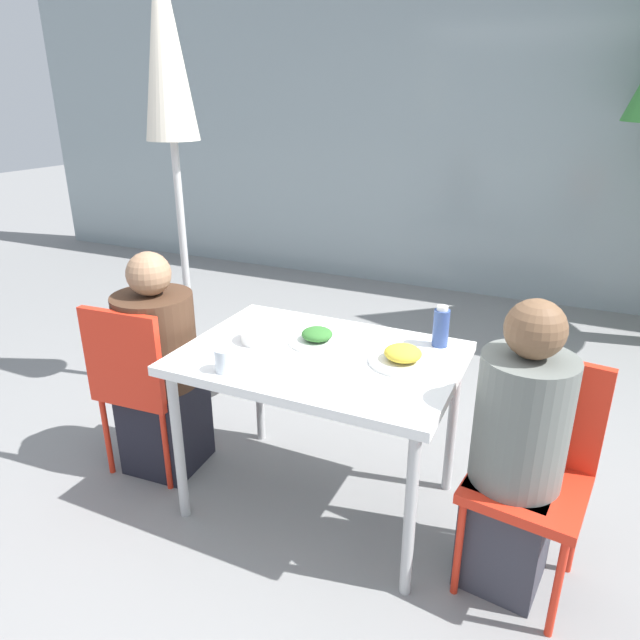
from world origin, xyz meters
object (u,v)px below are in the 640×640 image
object	(u,v)px
chair_right	(535,457)
person_right	(516,459)
bottle	(441,327)
person_left	(160,373)
drinking_cup	(225,360)
closed_umbrella	(168,78)
salad_bowl	(261,334)
chair_left	(141,377)

from	to	relation	value
chair_right	person_right	xyz separation A→B (m)	(-0.06, -0.07, 0.02)
chair_right	bottle	distance (m)	0.64
bottle	person_left	bearing A→B (deg)	-164.57
bottle	drinking_cup	distance (m)	0.91
person_left	closed_umbrella	world-z (taller)	closed_umbrella
chair_right	closed_umbrella	bearing A→B (deg)	-11.15
salad_bowl	bottle	bearing A→B (deg)	21.03
chair_left	bottle	distance (m)	1.40
chair_right	salad_bowl	distance (m)	1.19
person_left	chair_right	size ratio (longest dim) A/B	1.25
salad_bowl	closed_umbrella	bearing A→B (deg)	144.12
drinking_cup	person_right	bearing A→B (deg)	9.85
chair_right	bottle	size ratio (longest dim) A/B	4.89
closed_umbrella	salad_bowl	size ratio (longest dim) A/B	14.03
chair_right	chair_left	bearing A→B (deg)	10.88
drinking_cup	bottle	bearing A→B (deg)	40.17
closed_umbrella	chair_left	bearing A→B (deg)	-68.13
chair_left	chair_right	world-z (taller)	same
chair_left	drinking_cup	bearing A→B (deg)	-18.79
bottle	salad_bowl	size ratio (longest dim) A/B	1.01
chair_left	bottle	bearing A→B (deg)	14.56
closed_umbrella	chair_right	bearing A→B (deg)	-18.70
person_left	salad_bowl	bearing A→B (deg)	3.59
drinking_cup	chair_left	bearing A→B (deg)	164.96
closed_umbrella	drinking_cup	distance (m)	1.68
chair_left	person_left	xyz separation A→B (m)	(0.04, 0.08, -0.01)
chair_left	closed_umbrella	xyz separation A→B (m)	(-0.32, 0.80, 1.31)
chair_right	drinking_cup	distance (m)	1.21
chair_left	chair_right	bearing A→B (deg)	-0.42
person_right	chair_right	bearing A→B (deg)	-122.00
closed_umbrella	bottle	xyz separation A→B (m)	(1.61, -0.37, -1.00)
closed_umbrella	person_left	bearing A→B (deg)	-62.95
chair_right	drinking_cup	world-z (taller)	chair_right
person_left	closed_umbrella	bearing A→B (deg)	113.29
person_left	drinking_cup	world-z (taller)	person_left
person_left	salad_bowl	size ratio (longest dim) A/B	6.19
person_right	bottle	xyz separation A→B (m)	(-0.39, 0.40, 0.29)
person_left	bottle	size ratio (longest dim) A/B	6.14
drinking_cup	salad_bowl	bearing A→B (deg)	93.97
chair_left	chair_right	distance (m)	1.74
person_right	drinking_cup	size ratio (longest dim) A/B	12.26
chair_left	person_left	world-z (taller)	person_left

